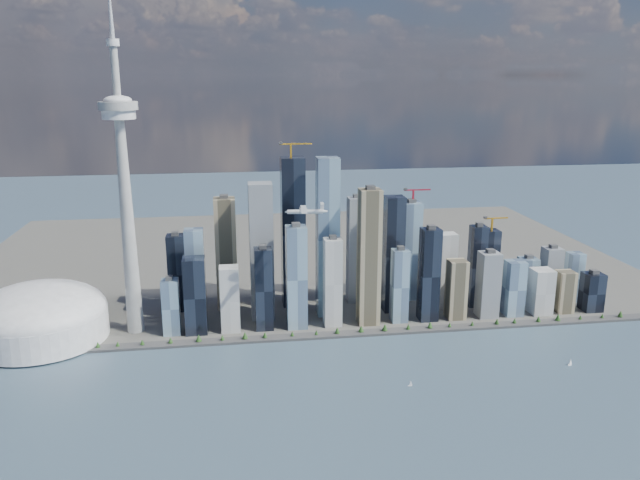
{
  "coord_description": "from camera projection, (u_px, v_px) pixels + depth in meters",
  "views": [
    {
      "loc": [
        -141.59,
        -648.26,
        398.13
      ],
      "look_at": [
        -10.12,
        260.0,
        154.95
      ],
      "focal_mm": 35.0,
      "sensor_mm": 36.0,
      "label": 1
    }
  ],
  "objects": [
    {
      "name": "sailboat_west",
      "position": [
        410.0,
        384.0,
        823.87
      ],
      "size": [
        6.1,
        2.07,
        8.44
      ],
      "rotation": [
        0.0,
        0.0,
        -0.09
      ],
      "color": "white",
      "rests_on": "ground"
    },
    {
      "name": "seawall",
      "position": [
        327.0,
        335.0,
        980.4
      ],
      "size": [
        1100.0,
        22.0,
        4.0
      ],
      "primitive_type": "cube",
      "color": "#383838",
      "rests_on": "ground"
    },
    {
      "name": "skyscraper_cluster",
      "position": [
        354.0,
        264.0,
        1049.18
      ],
      "size": [
        736.0,
        142.0,
        287.88
      ],
      "color": "black",
      "rests_on": "land"
    },
    {
      "name": "land",
      "position": [
        297.0,
        256.0,
        1411.03
      ],
      "size": [
        1400.0,
        900.0,
        3.0
      ],
      "primitive_type": "cube",
      "color": "#4C4C47",
      "rests_on": "ground"
    },
    {
      "name": "airplane",
      "position": [
        306.0,
        211.0,
        889.31
      ],
      "size": [
        62.2,
        55.05,
        15.16
      ],
      "rotation": [
        0.0,
        0.0,
        -0.08
      ],
      "color": "silver",
      "rests_on": "ground"
    },
    {
      "name": "shoreline_trees",
      "position": [
        327.0,
        331.0,
        978.67
      ],
      "size": [
        960.53,
        7.2,
        8.8
      ],
      "color": "#3F2D1E",
      "rests_on": "seawall"
    },
    {
      "name": "sailboat_east",
      "position": [
        570.0,
        363.0,
        882.82
      ],
      "size": [
        7.37,
        3.98,
        10.34
      ],
      "rotation": [
        0.0,
        0.0,
        0.33
      ],
      "color": "white",
      "rests_on": "ground"
    },
    {
      "name": "ground",
      "position": [
        360.0,
        421.0,
        741.75
      ],
      "size": [
        4000.0,
        4000.0,
        0.0
      ],
      "primitive_type": "plane",
      "color": "#324957",
      "rests_on": "ground"
    },
    {
      "name": "needle_tower",
      "position": [
        125.0,
        187.0,
        936.37
      ],
      "size": [
        56.0,
        56.0,
        550.5
      ],
      "color": "gray",
      "rests_on": "land"
    },
    {
      "name": "dome_stadium",
      "position": [
        40.0,
        316.0,
        957.72
      ],
      "size": [
        200.0,
        200.0,
        86.0
      ],
      "color": "silver",
      "rests_on": "land"
    }
  ]
}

